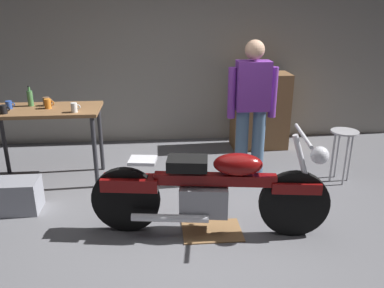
{
  "coord_description": "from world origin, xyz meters",
  "views": [
    {
      "loc": [
        -0.32,
        -3.16,
        2.06
      ],
      "look_at": [
        0.04,
        0.7,
        0.65
      ],
      "focal_mm": 36.73,
      "sensor_mm": 36.0,
      "label": 1
    }
  ],
  "objects_px": {
    "wooden_dresser": "(260,111)",
    "storage_bin": "(18,196)",
    "shop_stool": "(343,142)",
    "mug_orange_travel": "(48,104)",
    "mug_white_ceramic": "(74,108)",
    "mug_brown_stoneware": "(47,101)",
    "motorcycle": "(211,189)",
    "mug_blue_enamel": "(9,105)",
    "person_standing": "(252,106)",
    "bottle": "(30,98)",
    "mug_black_matte": "(4,109)"
  },
  "relations": [
    {
      "from": "wooden_dresser",
      "to": "storage_bin",
      "type": "bearing_deg",
      "value": -150.49
    },
    {
      "from": "shop_stool",
      "to": "mug_orange_travel",
      "type": "height_order",
      "value": "mug_orange_travel"
    },
    {
      "from": "wooden_dresser",
      "to": "mug_white_ceramic",
      "type": "relative_size",
      "value": 10.31
    },
    {
      "from": "mug_brown_stoneware",
      "to": "shop_stool",
      "type": "bearing_deg",
      "value": -8.05
    },
    {
      "from": "motorcycle",
      "to": "mug_blue_enamel",
      "type": "bearing_deg",
      "value": 155.79
    },
    {
      "from": "motorcycle",
      "to": "person_standing",
      "type": "xyz_separation_m",
      "value": [
        0.62,
        1.13,
        0.48
      ]
    },
    {
      "from": "storage_bin",
      "to": "shop_stool",
      "type": "bearing_deg",
      "value": 6.1
    },
    {
      "from": "mug_brown_stoneware",
      "to": "bottle",
      "type": "distance_m",
      "value": 0.19
    },
    {
      "from": "person_standing",
      "to": "mug_black_matte",
      "type": "xyz_separation_m",
      "value": [
        -2.76,
        0.02,
        0.02
      ]
    },
    {
      "from": "storage_bin",
      "to": "mug_orange_travel",
      "type": "bearing_deg",
      "value": 73.67
    },
    {
      "from": "mug_white_ceramic",
      "to": "mug_black_matte",
      "type": "relative_size",
      "value": 0.97
    },
    {
      "from": "bottle",
      "to": "motorcycle",
      "type": "bearing_deg",
      "value": -37.14
    },
    {
      "from": "shop_stool",
      "to": "bottle",
      "type": "distance_m",
      "value": 3.72
    },
    {
      "from": "person_standing",
      "to": "wooden_dresser",
      "type": "bearing_deg",
      "value": -109.23
    },
    {
      "from": "person_standing",
      "to": "storage_bin",
      "type": "distance_m",
      "value": 2.72
    },
    {
      "from": "mug_orange_travel",
      "to": "mug_white_ceramic",
      "type": "bearing_deg",
      "value": -30.78
    },
    {
      "from": "motorcycle",
      "to": "mug_blue_enamel",
      "type": "xyz_separation_m",
      "value": [
        -2.15,
        1.36,
        0.5
      ]
    },
    {
      "from": "mug_orange_travel",
      "to": "bottle",
      "type": "bearing_deg",
      "value": 149.65
    },
    {
      "from": "mug_white_ceramic",
      "to": "mug_orange_travel",
      "type": "bearing_deg",
      "value": 149.22
    },
    {
      "from": "wooden_dresser",
      "to": "mug_brown_stoneware",
      "type": "distance_m",
      "value": 2.94
    },
    {
      "from": "mug_orange_travel",
      "to": "mug_blue_enamel",
      "type": "distance_m",
      "value": 0.44
    },
    {
      "from": "mug_black_matte",
      "to": "bottle",
      "type": "relative_size",
      "value": 0.46
    },
    {
      "from": "motorcycle",
      "to": "wooden_dresser",
      "type": "height_order",
      "value": "wooden_dresser"
    },
    {
      "from": "wooden_dresser",
      "to": "mug_blue_enamel",
      "type": "distance_m",
      "value": 3.34
    },
    {
      "from": "mug_black_matte",
      "to": "mug_blue_enamel",
      "type": "relative_size",
      "value": 1.06
    },
    {
      "from": "shop_stool",
      "to": "bottle",
      "type": "relative_size",
      "value": 2.66
    },
    {
      "from": "person_standing",
      "to": "mug_brown_stoneware",
      "type": "relative_size",
      "value": 14.95
    },
    {
      "from": "wooden_dresser",
      "to": "mug_orange_travel",
      "type": "bearing_deg",
      "value": -161.24
    },
    {
      "from": "mug_white_ceramic",
      "to": "bottle",
      "type": "xyz_separation_m",
      "value": [
        -0.57,
        0.33,
        0.04
      ]
    },
    {
      "from": "mug_brown_stoneware",
      "to": "bottle",
      "type": "relative_size",
      "value": 0.46
    },
    {
      "from": "shop_stool",
      "to": "mug_blue_enamel",
      "type": "height_order",
      "value": "mug_blue_enamel"
    },
    {
      "from": "storage_bin",
      "to": "mug_orange_travel",
      "type": "distance_m",
      "value": 1.11
    },
    {
      "from": "storage_bin",
      "to": "mug_brown_stoneware",
      "type": "xyz_separation_m",
      "value": [
        0.17,
        0.88,
        0.78
      ]
    },
    {
      "from": "person_standing",
      "to": "bottle",
      "type": "height_order",
      "value": "person_standing"
    },
    {
      "from": "shop_stool",
      "to": "mug_orange_travel",
      "type": "xyz_separation_m",
      "value": [
        -3.42,
        0.36,
        0.46
      ]
    },
    {
      "from": "person_standing",
      "to": "bottle",
      "type": "relative_size",
      "value": 6.93
    },
    {
      "from": "mug_brown_stoneware",
      "to": "mug_black_matte",
      "type": "bearing_deg",
      "value": -139.59
    },
    {
      "from": "motorcycle",
      "to": "mug_white_ceramic",
      "type": "relative_size",
      "value": 20.42
    },
    {
      "from": "mug_orange_travel",
      "to": "mug_blue_enamel",
      "type": "xyz_separation_m",
      "value": [
        -0.44,
        0.02,
        -0.01
      ]
    },
    {
      "from": "motorcycle",
      "to": "shop_stool",
      "type": "xyz_separation_m",
      "value": [
        1.71,
        0.98,
        0.05
      ]
    },
    {
      "from": "mug_white_ceramic",
      "to": "mug_black_matte",
      "type": "distance_m",
      "value": 0.76
    },
    {
      "from": "wooden_dresser",
      "to": "mug_orange_travel",
      "type": "distance_m",
      "value": 2.93
    },
    {
      "from": "motorcycle",
      "to": "mug_orange_travel",
      "type": "xyz_separation_m",
      "value": [
        -1.71,
        1.34,
        0.51
      ]
    },
    {
      "from": "shop_stool",
      "to": "mug_black_matte",
      "type": "bearing_deg",
      "value": 177.5
    },
    {
      "from": "mug_orange_travel",
      "to": "bottle",
      "type": "xyz_separation_m",
      "value": [
        -0.23,
        0.14,
        0.04
      ]
    },
    {
      "from": "mug_blue_enamel",
      "to": "shop_stool",
      "type": "bearing_deg",
      "value": -5.65
    },
    {
      "from": "storage_bin",
      "to": "mug_blue_enamel",
      "type": "distance_m",
      "value": 1.12
    },
    {
      "from": "shop_stool",
      "to": "mug_white_ceramic",
      "type": "relative_size",
      "value": 6.0
    },
    {
      "from": "person_standing",
      "to": "wooden_dresser",
      "type": "xyz_separation_m",
      "value": [
        0.41,
        1.14,
        -0.38
      ]
    },
    {
      "from": "wooden_dresser",
      "to": "mug_blue_enamel",
      "type": "bearing_deg",
      "value": -164.1
    }
  ]
}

